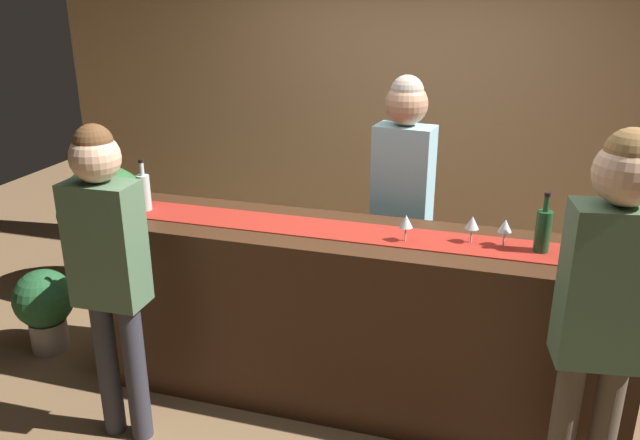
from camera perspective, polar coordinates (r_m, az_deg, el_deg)
ground_plane at (r=3.81m, az=2.67°, el=-15.50°), size 10.00×10.00×0.00m
back_wall at (r=5.02m, az=8.43°, el=11.15°), size 6.00×0.12×2.90m
bar_counter at (r=3.54m, az=2.80°, el=-8.80°), size 2.84×0.60×1.02m
counter_runner_cloth at (r=3.32m, az=2.95°, el=-1.07°), size 2.70×0.28×0.01m
wine_bottle_green at (r=3.21m, az=19.38°, el=-0.88°), size 0.07×0.07×0.30m
wine_bottle_clear at (r=3.74m, az=-15.52°, el=2.46°), size 0.07×0.07×0.30m
wine_glass_near_customer at (r=3.23m, az=13.51°, el=-0.31°), size 0.07×0.07×0.14m
wine_glass_mid_counter at (r=3.19m, az=7.73°, el=-0.19°), size 0.07×0.07×0.14m
wine_glass_far_end at (r=3.23m, az=16.28°, el=-0.59°), size 0.07×0.07×0.14m
bartender at (r=3.80m, az=7.41°, el=2.86°), size 0.36×0.25×1.76m
customer_sipping at (r=2.69m, az=24.28°, el=-6.39°), size 0.37×0.25×1.76m
customer_browsing at (r=3.19m, az=-18.53°, el=-3.10°), size 0.34×0.23×1.66m
potted_plant_tall at (r=5.02m, az=-18.67°, el=-0.04°), size 0.68×0.68×1.00m
potted_plant_small at (r=4.45m, az=-23.49°, el=-6.98°), size 0.38×0.38×0.55m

